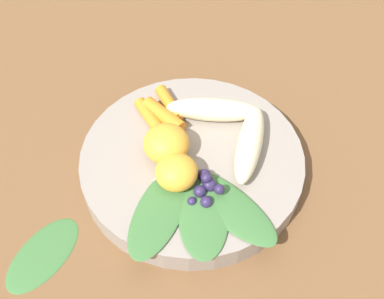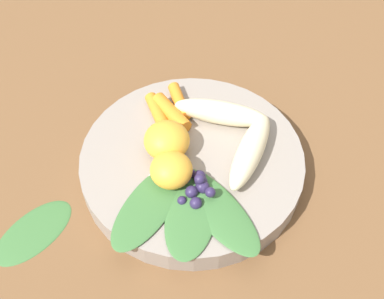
{
  "view_description": "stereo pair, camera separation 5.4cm",
  "coord_description": "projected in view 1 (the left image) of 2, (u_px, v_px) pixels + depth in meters",
  "views": [
    {
      "loc": [
        -0.31,
        -0.14,
        0.46
      ],
      "look_at": [
        0.0,
        0.0,
        0.04
      ],
      "focal_mm": 43.5,
      "sensor_mm": 36.0,
      "label": 1
    },
    {
      "loc": [
        -0.28,
        -0.18,
        0.46
      ],
      "look_at": [
        0.0,
        0.0,
        0.04
      ],
      "focal_mm": 43.5,
      "sensor_mm": 36.0,
      "label": 2
    }
  ],
  "objects": [
    {
      "name": "carrot_mid_left",
      "position": [
        164.0,
        116.0,
        0.57
      ],
      "size": [
        0.04,
        0.06,
        0.02
      ],
      "primitive_type": "cylinder",
      "rotation": [
        0.0,
        1.57,
        7.48
      ],
      "color": "orange",
      "rests_on": "bowl"
    },
    {
      "name": "orange_segment_far",
      "position": [
        166.0,
        144.0,
        0.53
      ],
      "size": [
        0.05,
        0.05,
        0.04
      ],
      "primitive_type": "ellipsoid",
      "color": "#F4A833",
      "rests_on": "bowl"
    },
    {
      "name": "orange_segment_near",
      "position": [
        178.0,
        173.0,
        0.51
      ],
      "size": [
        0.05,
        0.05,
        0.04
      ],
      "primitive_type": "ellipsoid",
      "color": "#F4A833",
      "rests_on": "bowl"
    },
    {
      "name": "banana_peeled_right",
      "position": [
        250.0,
        144.0,
        0.54
      ],
      "size": [
        0.12,
        0.05,
        0.03
      ],
      "primitive_type": "ellipsoid",
      "rotation": [
        0.0,
        0.0,
        6.46
      ],
      "color": "beige",
      "rests_on": "bowl"
    },
    {
      "name": "blueberry_pile",
      "position": [
        205.0,
        184.0,
        0.51
      ],
      "size": [
        0.05,
        0.05,
        0.02
      ],
      "color": "#2D234C",
      "rests_on": "bowl"
    },
    {
      "name": "banana_peeled_left",
      "position": [
        210.0,
        109.0,
        0.57
      ],
      "size": [
        0.07,
        0.12,
        0.03
      ],
      "primitive_type": "ellipsoid",
      "rotation": [
        0.0,
        0.0,
        8.2
      ],
      "color": "beige",
      "rests_on": "bowl"
    },
    {
      "name": "kale_leaf_rear",
      "position": [
        228.0,
        206.0,
        0.5
      ],
      "size": [
        0.09,
        0.14,
        0.01
      ],
      "primitive_type": "ellipsoid",
      "rotation": [
        0.0,
        0.0,
        10.62
      ],
      "color": "#3D7038",
      "rests_on": "bowl"
    },
    {
      "name": "carrot_front",
      "position": [
        169.0,
        103.0,
        0.59
      ],
      "size": [
        0.05,
        0.05,
        0.02
      ],
      "primitive_type": "cylinder",
      "rotation": [
        0.0,
        1.57,
        7.15
      ],
      "color": "orange",
      "rests_on": "bowl"
    },
    {
      "name": "kale_leaf_right",
      "position": [
        204.0,
        213.0,
        0.5
      ],
      "size": [
        0.12,
        0.09,
        0.01
      ],
      "primitive_type": "ellipsoid",
      "rotation": [
        0.0,
        0.0,
        9.83
      ],
      "color": "#3D7038",
      "rests_on": "bowl"
    },
    {
      "name": "carrot_mid_right",
      "position": [
        151.0,
        118.0,
        0.57
      ],
      "size": [
        0.05,
        0.06,
        0.02
      ],
      "primitive_type": "cylinder",
      "rotation": [
        0.0,
        1.57,
        7.22
      ],
      "color": "orange",
      "rests_on": "bowl"
    },
    {
      "name": "coconut_shred_patch",
      "position": [
        177.0,
        188.0,
        0.52
      ],
      "size": [
        0.05,
        0.05,
        0.0
      ],
      "primitive_type": "cylinder",
      "color": "white",
      "rests_on": "bowl"
    },
    {
      "name": "kale_leaf_stray",
      "position": [
        43.0,
        253.0,
        0.5
      ],
      "size": [
        0.11,
        0.06,
        0.01
      ],
      "primitive_type": "ellipsoid",
      "rotation": [
        0.0,
        0.0,
        3.01
      ],
      "color": "#3D7038",
      "rests_on": "ground_plane"
    },
    {
      "name": "ground_plane",
      "position": [
        192.0,
        170.0,
        0.57
      ],
      "size": [
        2.4,
        2.4,
        0.0
      ],
      "primitive_type": "plane",
      "color": "brown"
    },
    {
      "name": "kale_leaf_left",
      "position": [
        160.0,
        211.0,
        0.5
      ],
      "size": [
        0.13,
        0.06,
        0.01
      ],
      "primitive_type": "ellipsoid",
      "rotation": [
        0.0,
        0.0,
        9.5
      ],
      "color": "#3D7038",
      "rests_on": "bowl"
    },
    {
      "name": "bowl",
      "position": [
        192.0,
        162.0,
        0.56
      ],
      "size": [
        0.27,
        0.27,
        0.03
      ],
      "primitive_type": "cylinder",
      "color": "gray",
      "rests_on": "ground_plane"
    }
  ]
}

